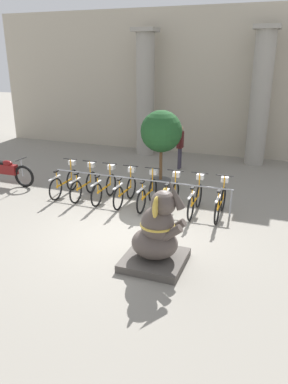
% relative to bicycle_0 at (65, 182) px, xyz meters
% --- Properties ---
extents(ground_plane, '(60.00, 60.00, 0.00)m').
position_rel_bicycle_0_xyz_m(ground_plane, '(2.88, -1.85, -0.41)').
color(ground_plane, gray).
extents(building_facade, '(20.00, 0.20, 6.00)m').
position_rel_bicycle_0_xyz_m(building_facade, '(2.88, 6.75, 2.59)').
color(building_facade, '#B2A893').
rests_on(building_facade, ground_plane).
extents(column_left, '(0.95, 0.95, 5.16)m').
position_rel_bicycle_0_xyz_m(column_left, '(0.55, 5.75, 2.21)').
color(column_left, gray).
rests_on(column_left, ground_plane).
extents(column_right, '(0.95, 0.95, 5.16)m').
position_rel_bicycle_0_xyz_m(column_right, '(5.21, 5.75, 2.21)').
color(column_right, gray).
rests_on(column_right, ground_plane).
extents(bike_rack, '(5.43, 0.05, 0.77)m').
position_rel_bicycle_0_xyz_m(bike_rack, '(2.42, 0.10, 0.23)').
color(bike_rack, gray).
rests_on(bike_rack, ground_plane).
extents(bicycle_0, '(0.48, 1.65, 1.05)m').
position_rel_bicycle_0_xyz_m(bicycle_0, '(0.00, 0.00, 0.00)').
color(bicycle_0, black).
rests_on(bicycle_0, ground_plane).
extents(bicycle_1, '(0.48, 1.65, 1.05)m').
position_rel_bicycle_0_xyz_m(bicycle_1, '(0.69, -0.01, 0.00)').
color(bicycle_1, black).
rests_on(bicycle_1, ground_plane).
extents(bicycle_2, '(0.48, 1.65, 1.05)m').
position_rel_bicycle_0_xyz_m(bicycle_2, '(1.38, -0.02, 0.00)').
color(bicycle_2, black).
rests_on(bicycle_2, ground_plane).
extents(bicycle_3, '(0.48, 1.65, 1.05)m').
position_rel_bicycle_0_xyz_m(bicycle_3, '(2.07, -0.05, 0.00)').
color(bicycle_3, black).
rests_on(bicycle_3, ground_plane).
extents(bicycle_4, '(0.48, 1.65, 1.05)m').
position_rel_bicycle_0_xyz_m(bicycle_4, '(2.76, -0.05, 0.00)').
color(bicycle_4, black).
rests_on(bicycle_4, ground_plane).
extents(bicycle_5, '(0.48, 1.65, 1.05)m').
position_rel_bicycle_0_xyz_m(bicycle_5, '(3.45, -0.04, 0.00)').
color(bicycle_5, black).
rests_on(bicycle_5, ground_plane).
extents(bicycle_6, '(0.48, 1.65, 1.05)m').
position_rel_bicycle_0_xyz_m(bicycle_6, '(4.14, -0.03, 0.00)').
color(bicycle_6, black).
rests_on(bicycle_6, ground_plane).
extents(bicycle_7, '(0.48, 1.65, 1.05)m').
position_rel_bicycle_0_xyz_m(bicycle_7, '(4.83, -0.04, 0.00)').
color(bicycle_7, black).
rests_on(bicycle_7, ground_plane).
extents(elephant_statue, '(1.25, 1.25, 1.93)m').
position_rel_bicycle_0_xyz_m(elephant_statue, '(4.02, -2.97, 0.24)').
color(elephant_statue, '#4C4742').
rests_on(elephant_statue, ground_plane).
extents(motorcycle, '(2.20, 0.55, 0.97)m').
position_rel_bicycle_0_xyz_m(motorcycle, '(-2.35, 0.14, 0.07)').
color(motorcycle, black).
rests_on(motorcycle, ground_plane).
extents(person_pedestrian, '(0.22, 0.47, 1.68)m').
position_rel_bicycle_0_xyz_m(person_pedestrian, '(2.59, 4.03, 0.59)').
color(person_pedestrian, '#383342').
rests_on(person_pedestrian, ground_plane).
extents(potted_tree, '(1.30, 1.30, 2.54)m').
position_rel_bicycle_0_xyz_m(potted_tree, '(2.63, 1.55, 1.37)').
color(potted_tree, '#4C4C4C').
rests_on(potted_tree, ground_plane).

